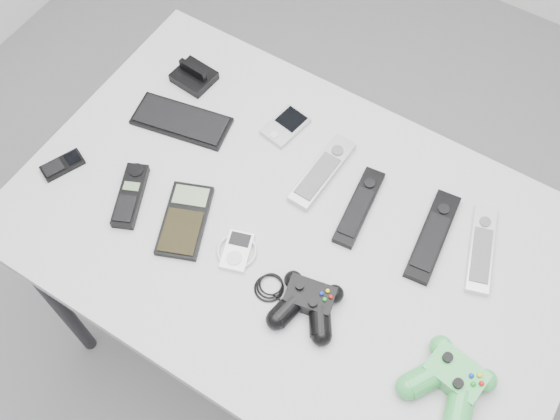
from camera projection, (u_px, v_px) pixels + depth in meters
The scene contains 15 objects.
floor at pixel (313, 346), 2.08m from camera, with size 3.50×3.50×0.00m, color slate.
desk at pixel (295, 244), 1.44m from camera, with size 1.19×0.77×0.80m.
pda_keyboard at pixel (182, 121), 1.51m from camera, with size 0.22×0.09×0.01m, color black.
dock_bracket at pixel (193, 73), 1.55m from camera, with size 0.09×0.08×0.05m, color black.
pda at pixel (285, 126), 1.50m from camera, with size 0.07×0.10×0.02m, color #A5A5AC.
remote_silver_a at pixel (322, 172), 1.43m from camera, with size 0.05×0.20×0.02m, color #A5A5AC.
remote_black_a at pixel (359, 207), 1.39m from camera, with size 0.05×0.20×0.02m, color black.
remote_black_b at pixel (433, 236), 1.36m from camera, with size 0.05×0.22×0.02m, color black.
remote_silver_b at pixel (481, 249), 1.34m from camera, with size 0.05×0.20×0.02m, color silver.
mobile_phone at pixel (62, 165), 1.45m from camera, with size 0.04×0.09×0.02m, color black.
cordless_handset at pixel (130, 195), 1.40m from camera, with size 0.05×0.15×0.02m, color black.
calculator at pixel (185, 220), 1.38m from camera, with size 0.09×0.17×0.02m, color black.
mp3_player at pixel (237, 251), 1.34m from camera, with size 0.08×0.09×0.02m, color white.
controller_black at pixel (308, 303), 1.27m from camera, with size 0.23×0.14×0.05m, color black, non-canonical shape.
controller_green at pixel (451, 380), 1.20m from camera, with size 0.15×0.16×0.05m, color #24842D, non-canonical shape.
Camera 1 is at (0.25, -0.60, 2.02)m, focal length 42.00 mm.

